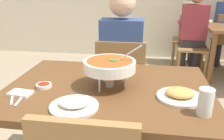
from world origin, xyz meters
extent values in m
cube|color=brown|center=(0.00, 0.00, 0.75)|extent=(1.20, 0.88, 0.04)
cylinder|color=brown|center=(-0.54, 0.38, 0.37)|extent=(0.07, 0.07, 0.73)
cylinder|color=brown|center=(0.54, 0.38, 0.37)|extent=(0.07, 0.07, 0.73)
cube|color=olive|center=(0.00, 0.82, 0.43)|extent=(0.44, 0.44, 0.03)
cube|color=olive|center=(0.00, 0.62, 0.68)|extent=(0.42, 0.04, 0.45)
cylinder|color=olive|center=(0.19, 1.01, 0.21)|extent=(0.04, 0.04, 0.42)
cylinder|color=olive|center=(-0.19, 1.01, 0.21)|extent=(0.04, 0.04, 0.42)
cylinder|color=olive|center=(0.19, 0.63, 0.21)|extent=(0.04, 0.04, 0.42)
cylinder|color=olive|center=(-0.19, 0.63, 0.21)|extent=(0.04, 0.04, 0.42)
cylinder|color=#2D2D38|center=(0.10, 0.84, 0.23)|extent=(0.10, 0.10, 0.45)
cylinder|color=#2D2D38|center=(-0.10, 0.84, 0.23)|extent=(0.10, 0.10, 0.45)
cube|color=#2D2D38|center=(0.00, 0.80, 0.51)|extent=(0.32, 0.32, 0.12)
cube|color=#334C8C|center=(0.00, 0.72, 0.82)|extent=(0.36, 0.20, 0.50)
sphere|color=beige|center=(0.00, 0.72, 1.20)|extent=(0.22, 0.22, 0.22)
cylinder|color=#334C8C|center=(0.16, 0.92, 0.77)|extent=(0.08, 0.28, 0.08)
cylinder|color=#334C8C|center=(-0.16, 0.92, 0.77)|extent=(0.08, 0.28, 0.08)
cylinder|color=silver|center=(0.10, 0.00, 0.82)|extent=(0.01, 0.01, 0.10)
cylinder|color=silver|center=(-0.04, 0.07, 0.82)|extent=(0.01, 0.01, 0.10)
cylinder|color=silver|center=(-0.04, -0.08, 0.82)|extent=(0.01, 0.01, 0.10)
torus|color=silver|center=(0.01, 0.00, 0.87)|extent=(0.21, 0.21, 0.01)
cylinder|color=#B2B2B7|center=(0.01, 0.00, 0.79)|extent=(0.05, 0.05, 0.04)
cone|color=orange|center=(0.01, 0.00, 0.82)|extent=(0.02, 0.02, 0.04)
cylinder|color=white|center=(0.01, 0.00, 0.90)|extent=(0.30, 0.30, 0.06)
cylinder|color=#994C1E|center=(0.01, 0.00, 0.93)|extent=(0.26, 0.26, 0.01)
ellipsoid|color=#388433|center=(0.03, 0.00, 0.94)|extent=(0.05, 0.03, 0.01)
cylinder|color=silver|center=(0.10, 0.02, 0.96)|extent=(0.18, 0.01, 0.13)
cylinder|color=white|center=(-0.12, -0.28, 0.78)|extent=(0.24, 0.24, 0.01)
ellipsoid|color=white|center=(-0.12, -0.28, 0.81)|extent=(0.15, 0.13, 0.04)
cylinder|color=white|center=(0.40, -0.10, 0.78)|extent=(0.24, 0.24, 0.01)
ellipsoid|color=tan|center=(0.40, -0.10, 0.81)|extent=(0.15, 0.13, 0.04)
cylinder|color=white|center=(-0.37, -0.07, 0.78)|extent=(0.09, 0.09, 0.02)
cylinder|color=maroon|center=(-0.37, -0.07, 0.79)|extent=(0.07, 0.07, 0.01)
cube|color=white|center=(-0.46, -0.18, 0.78)|extent=(0.13, 0.09, 0.02)
cube|color=silver|center=(-0.48, -0.23, 0.78)|extent=(0.09, 0.16, 0.01)
cube|color=silver|center=(-0.43, -0.23, 0.78)|extent=(0.04, 0.17, 0.01)
cylinder|color=silver|center=(0.49, -0.26, 0.84)|extent=(0.07, 0.07, 0.13)
cylinder|color=#4C331E|center=(0.49, -0.26, 0.82)|extent=(0.06, 0.06, 0.08)
cylinder|color=brown|center=(1.11, 2.02, 0.37)|extent=(0.07, 0.07, 0.73)
cylinder|color=brown|center=(1.11, 2.70, 0.37)|extent=(0.07, 0.07, 0.73)
cube|color=olive|center=(0.90, 2.36, 0.43)|extent=(0.47, 0.47, 0.03)
cube|color=olive|center=(0.91, 2.56, 0.68)|extent=(0.42, 0.07, 0.45)
cylinder|color=olive|center=(0.69, 2.18, 0.21)|extent=(0.04, 0.04, 0.42)
cylinder|color=olive|center=(1.07, 2.16, 0.21)|extent=(0.04, 0.04, 0.42)
cylinder|color=olive|center=(0.72, 2.56, 0.21)|extent=(0.04, 0.04, 0.42)
cylinder|color=olive|center=(1.10, 2.54, 0.21)|extent=(0.04, 0.04, 0.42)
cylinder|color=olive|center=(1.36, 3.12, 0.21)|extent=(0.04, 0.04, 0.42)
cylinder|color=olive|center=(1.33, 2.75, 0.21)|extent=(0.04, 0.04, 0.42)
cube|color=olive|center=(0.87, 2.91, 0.43)|extent=(0.49, 0.49, 0.03)
cube|color=olive|center=(1.07, 2.88, 0.68)|extent=(0.09, 0.42, 0.45)
cylinder|color=olive|center=(0.71, 3.12, 0.21)|extent=(0.04, 0.04, 0.42)
cylinder|color=olive|center=(0.66, 2.74, 0.21)|extent=(0.04, 0.04, 0.42)
cylinder|color=olive|center=(1.08, 3.07, 0.21)|extent=(0.04, 0.04, 0.42)
cylinder|color=olive|center=(1.04, 2.70, 0.21)|extent=(0.04, 0.04, 0.42)
cylinder|color=#2D2D38|center=(0.99, 2.52, 0.23)|extent=(0.10, 0.10, 0.45)
cylinder|color=#2D2D38|center=(0.79, 2.52, 0.23)|extent=(0.10, 0.10, 0.45)
cube|color=#2D2D38|center=(0.89, 2.48, 0.51)|extent=(0.32, 0.32, 0.12)
cube|color=maroon|center=(0.89, 2.40, 0.82)|extent=(0.36, 0.20, 0.50)
cylinder|color=maroon|center=(1.05, 2.60, 0.77)|extent=(0.08, 0.28, 0.08)
cylinder|color=maroon|center=(0.73, 2.60, 0.77)|extent=(0.08, 0.28, 0.08)
cylinder|color=#2D2D38|center=(1.42, 2.88, 0.23)|extent=(0.10, 0.10, 0.45)
cylinder|color=#334C8C|center=(1.36, 2.80, 0.77)|extent=(0.08, 0.28, 0.08)
cylinder|color=#2D2D38|center=(1.00, 2.83, 0.23)|extent=(0.10, 0.10, 0.45)
cylinder|color=#2D2D38|center=(1.00, 3.03, 0.23)|extent=(0.10, 0.10, 0.45)
cube|color=#2D2D38|center=(0.96, 2.93, 0.51)|extent=(0.32, 0.32, 0.12)
cube|color=beige|center=(0.88, 2.93, 0.82)|extent=(0.20, 0.36, 0.50)
cylinder|color=beige|center=(1.08, 2.77, 0.77)|extent=(0.28, 0.08, 0.08)
cylinder|color=beige|center=(1.08, 3.09, 0.77)|extent=(0.28, 0.08, 0.08)
camera|label=1|loc=(0.21, -1.28, 1.34)|focal=38.53mm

